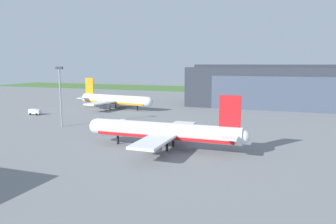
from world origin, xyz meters
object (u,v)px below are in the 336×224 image
object	(u,v)px
airliner_near_right	(164,132)
apron_light_mast	(60,92)
fuel_bowser	(35,112)
airliner_far_left	(115,100)
baggage_tug	(120,123)
maintenance_hangar	(308,87)

from	to	relation	value
airliner_near_right	apron_light_mast	bearing A→B (deg)	160.78
airliner_near_right	fuel_bowser	bearing A→B (deg)	155.37
airliner_far_left	baggage_tug	distance (m)	40.48
maintenance_hangar	airliner_far_left	xyz separation A→B (m)	(-76.22, -36.73, -5.13)
maintenance_hangar	baggage_tug	size ratio (longest dim) A/B	24.11
baggage_tug	apron_light_mast	world-z (taller)	apron_light_mast
maintenance_hangar	airliner_near_right	distance (m)	96.74
maintenance_hangar	airliner_near_right	xyz separation A→B (m)	(-33.34, -90.68, -5.05)
baggage_tug	maintenance_hangar	bearing A→B (deg)	52.23
baggage_tug	apron_light_mast	xyz separation A→B (m)	(-16.68, -6.00, 9.42)
maintenance_hangar	airliner_near_right	world-z (taller)	maintenance_hangar
maintenance_hangar	fuel_bowser	size ratio (longest dim) A/B	22.37
maintenance_hangar	apron_light_mast	xyz separation A→B (m)	(-71.88, -77.24, 1.82)
maintenance_hangar	airliner_far_left	world-z (taller)	maintenance_hangar
airliner_far_left	fuel_bowser	xyz separation A→B (m)	(-19.99, -25.13, -2.47)
maintenance_hangar	airliner_far_left	bearing A→B (deg)	-154.27
maintenance_hangar	baggage_tug	xyz separation A→B (m)	(-55.19, -71.24, -7.60)
baggage_tug	apron_light_mast	bearing A→B (deg)	-160.21
baggage_tug	airliner_far_left	bearing A→B (deg)	121.35
apron_light_mast	baggage_tug	bearing A→B (deg)	19.79
baggage_tug	fuel_bowser	xyz separation A→B (m)	(-41.02, 9.38, -0.00)
maintenance_hangar	airliner_near_right	bearing A→B (deg)	-110.19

